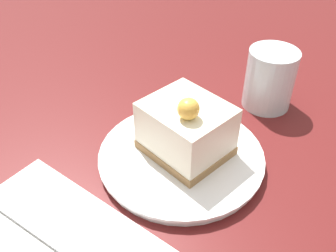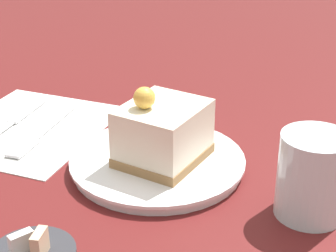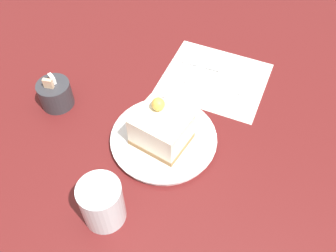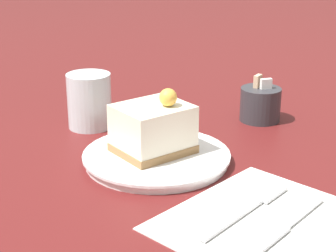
{
  "view_description": "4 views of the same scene",
  "coord_description": "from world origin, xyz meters",
  "px_view_note": "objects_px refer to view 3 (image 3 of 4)",
  "views": [
    {
      "loc": [
        0.26,
        0.23,
        0.35
      ],
      "look_at": [
        0.0,
        -0.01,
        0.06
      ],
      "focal_mm": 40.0,
      "sensor_mm": 36.0,
      "label": 1
    },
    {
      "loc": [
        -0.3,
        0.53,
        0.35
      ],
      "look_at": [
        -0.02,
        -0.01,
        0.05
      ],
      "focal_mm": 60.0,
      "sensor_mm": 36.0,
      "label": 2
    },
    {
      "loc": [
        -0.4,
        -0.23,
        0.62
      ],
      "look_at": [
        -0.01,
        -0.01,
        0.06
      ],
      "focal_mm": 40.0,
      "sensor_mm": 36.0,
      "label": 3
    },
    {
      "loc": [
        0.58,
        -0.48,
        0.34
      ],
      "look_at": [
        0.01,
        0.01,
        0.06
      ],
      "focal_mm": 60.0,
      "sensor_mm": 36.0,
      "label": 4
    }
  ],
  "objects_px": {
    "plate": "(163,139)",
    "fork": "(204,84)",
    "sugar_bowl": "(55,94)",
    "drinking_glass": "(102,203)",
    "cake_slice": "(160,128)",
    "knife": "(225,71)"
  },
  "relations": [
    {
      "from": "plate",
      "to": "fork",
      "type": "bearing_deg",
      "value": -0.84
    },
    {
      "from": "fork",
      "to": "sugar_bowl",
      "type": "xyz_separation_m",
      "value": [
        -0.21,
        0.26,
        0.03
      ]
    },
    {
      "from": "drinking_glass",
      "to": "plate",
      "type": "bearing_deg",
      "value": -2.37
    },
    {
      "from": "cake_slice",
      "to": "sugar_bowl",
      "type": "bearing_deg",
      "value": 97.17
    },
    {
      "from": "plate",
      "to": "sugar_bowl",
      "type": "height_order",
      "value": "sugar_bowl"
    },
    {
      "from": "sugar_bowl",
      "to": "plate",
      "type": "bearing_deg",
      "value": -84.5
    },
    {
      "from": "fork",
      "to": "sugar_bowl",
      "type": "height_order",
      "value": "sugar_bowl"
    },
    {
      "from": "cake_slice",
      "to": "fork",
      "type": "height_order",
      "value": "cake_slice"
    },
    {
      "from": "cake_slice",
      "to": "drinking_glass",
      "type": "bearing_deg",
      "value": -178.42
    },
    {
      "from": "knife",
      "to": "sugar_bowl",
      "type": "height_order",
      "value": "sugar_bowl"
    },
    {
      "from": "plate",
      "to": "sugar_bowl",
      "type": "bearing_deg",
      "value": 95.5
    },
    {
      "from": "plate",
      "to": "knife",
      "type": "relative_size",
      "value": 1.21
    },
    {
      "from": "drinking_glass",
      "to": "knife",
      "type": "bearing_deg",
      "value": -4.8
    },
    {
      "from": "cake_slice",
      "to": "drinking_glass",
      "type": "relative_size",
      "value": 1.15
    },
    {
      "from": "plate",
      "to": "cake_slice",
      "type": "xyz_separation_m",
      "value": [
        -0.01,
        0.0,
        0.04
      ]
    },
    {
      "from": "plate",
      "to": "knife",
      "type": "xyz_separation_m",
      "value": [
        0.25,
        -0.03,
        -0.0
      ]
    },
    {
      "from": "cake_slice",
      "to": "knife",
      "type": "distance_m",
      "value": 0.26
    },
    {
      "from": "cake_slice",
      "to": "fork",
      "type": "relative_size",
      "value": 0.62
    },
    {
      "from": "knife",
      "to": "drinking_glass",
      "type": "distance_m",
      "value": 0.44
    },
    {
      "from": "cake_slice",
      "to": "drinking_glass",
      "type": "distance_m",
      "value": 0.18
    },
    {
      "from": "cake_slice",
      "to": "sugar_bowl",
      "type": "relative_size",
      "value": 1.33
    },
    {
      "from": "cake_slice",
      "to": "drinking_glass",
      "type": "height_order",
      "value": "cake_slice"
    }
  ]
}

